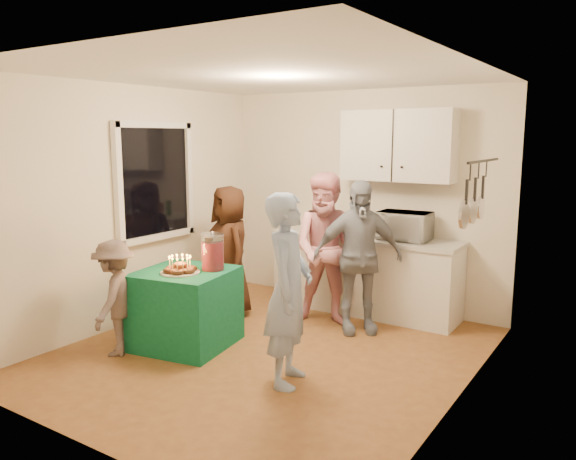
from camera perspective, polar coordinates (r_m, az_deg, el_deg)
The scene contains 19 objects.
floor at distance 5.51m, azimuth -2.03°, elevation -12.39°, with size 4.00×4.00×0.00m, color brown.
ceiling at distance 5.14m, azimuth -2.21°, elevation 15.59°, with size 4.00×4.00×0.00m, color white.
back_wall at distance 6.89m, azimuth 7.52°, elevation 3.14°, with size 3.60×3.60×0.00m, color silver.
left_wall at distance 6.37m, azimuth -15.49°, elevation 2.36°, with size 4.00×4.00×0.00m, color silver.
right_wall at distance 4.40m, azimuth 17.43°, elevation -0.82°, with size 4.00×4.00×0.00m, color silver.
window_night at distance 6.52m, azimuth -13.44°, elevation 4.81°, with size 0.04×1.00×1.20m, color black.
counter at distance 6.69m, azimuth 7.80°, elevation -4.64°, with size 2.20×0.58×0.86m, color white.
countertop at distance 6.59m, azimuth 7.88°, elevation -0.80°, with size 2.24×0.62×0.05m, color beige.
upper_cabinet at distance 6.51m, azimuth 11.09°, elevation 8.41°, with size 1.30×0.30×0.80m, color white.
pot_rack at distance 5.05m, azimuth 18.90°, elevation 3.83°, with size 0.12×1.00×0.60m, color black.
microwave at distance 6.38m, azimuth 11.70°, elevation 0.41°, with size 0.57×0.39×0.32m, color white.
party_table at distance 5.68m, azimuth -10.34°, elevation -7.81°, with size 0.85×0.85×0.76m, color #0E5E3B.
donut_cake at distance 5.46m, azimuth -10.92°, elevation -3.41°, with size 0.38×0.38×0.18m, color #381C0C, non-canonical shape.
punch_jar at distance 5.53m, azimuth -7.66°, elevation -2.32°, with size 0.22×0.22×0.34m, color red.
man_birthday at distance 4.65m, azimuth 0.07°, elevation -6.09°, with size 0.59×0.39×1.61m, color #92AAD5.
woman_back_left at distance 6.51m, azimuth -5.93°, elevation -2.11°, with size 0.73×0.48×1.50m, color #4F2916.
woman_back_center at distance 6.09m, azimuth 4.13°, elevation -2.03°, with size 0.82×0.64×1.68m, color pink.
woman_back_right at distance 5.92m, azimuth 7.09°, elevation -2.72°, with size 0.95×0.39×1.62m, color #101C37.
child_near_left at distance 5.57m, azimuth -17.19°, elevation -6.58°, with size 0.72×0.41×1.11m, color #534442.
Camera 1 is at (2.95, -4.18, 2.06)m, focal length 35.00 mm.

